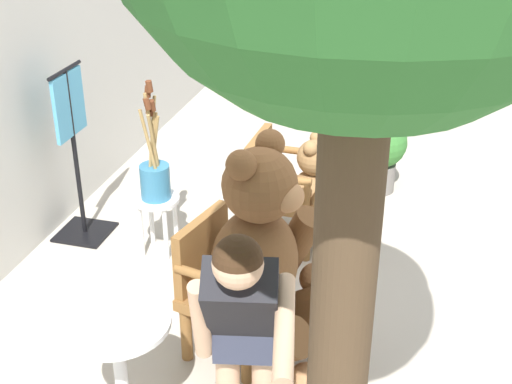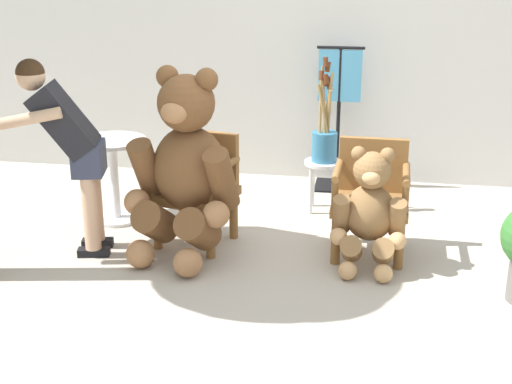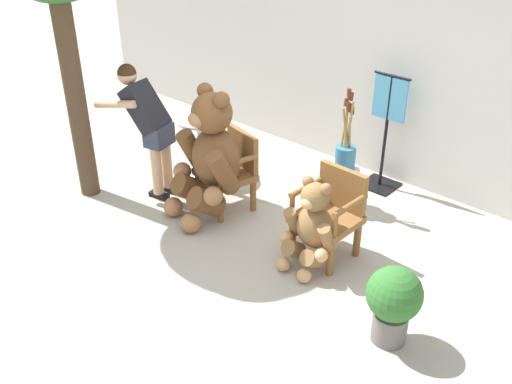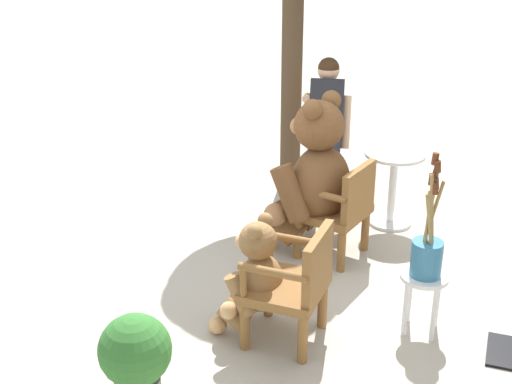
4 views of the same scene
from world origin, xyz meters
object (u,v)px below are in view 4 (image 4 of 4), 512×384
object	(u,v)px
white_stool	(423,288)
round_side_table	(393,180)
teddy_bear_large	(313,177)
teddy_bear_small	(254,277)
wooden_chair_left	(340,207)
person_visitor	(326,125)
brush_bucket	(427,249)
potted_plant	(136,359)
wooden_chair_right	(294,282)

from	to	relation	value
white_stool	round_side_table	distance (m)	1.81
teddy_bear_large	teddy_bear_small	xyz separation A→B (m)	(1.36, -0.03, -0.25)
wooden_chair_left	person_visitor	bearing A→B (deg)	-157.13
person_visitor	brush_bucket	bearing A→B (deg)	33.89
person_visitor	brush_bucket	size ratio (longest dim) A/B	1.64
teddy_bear_small	person_visitor	world-z (taller)	person_visitor
wooden_chair_left	white_stool	size ratio (longest dim) A/B	1.87
potted_plant	brush_bucket	bearing A→B (deg)	134.96
round_side_table	brush_bucket	bearing A→B (deg)	16.76
person_visitor	potted_plant	world-z (taller)	person_visitor
person_visitor	teddy_bear_small	bearing A→B (deg)	2.15
white_stool	round_side_table	world-z (taller)	round_side_table
wooden_chair_left	potted_plant	world-z (taller)	wooden_chair_left
wooden_chair_left	brush_bucket	size ratio (longest dim) A/B	0.95
wooden_chair_right	white_stool	xyz separation A→B (m)	(-0.42, 0.83, -0.11)
wooden_chair_left	potted_plant	distance (m)	2.48
wooden_chair_right	brush_bucket	bearing A→B (deg)	116.64
wooden_chair_left	round_side_table	xyz separation A→B (m)	(-0.81, 0.32, -0.01)
round_side_table	wooden_chair_right	bearing A→B (deg)	-8.32
teddy_bear_small	potted_plant	world-z (taller)	teddy_bear_small
teddy_bear_large	person_visitor	xyz separation A→B (m)	(-0.85, -0.12, 0.20)
teddy_bear_small	person_visitor	bearing A→B (deg)	-177.85
wooden_chair_left	wooden_chair_right	world-z (taller)	same
white_stool	teddy_bear_small	bearing A→B (deg)	-69.78
teddy_bear_large	brush_bucket	xyz separation A→B (m)	(0.95, 1.09, -0.03)
wooden_chair_left	white_stool	distance (m)	1.25
white_stool	round_side_table	bearing A→B (deg)	-163.23
wooden_chair_right	round_side_table	world-z (taller)	wooden_chair_right
teddy_bear_large	potted_plant	xyz separation A→B (m)	(2.43, -0.39, -0.30)
white_stool	potted_plant	bearing A→B (deg)	-45.05
person_visitor	potted_plant	distance (m)	3.33
teddy_bear_large	brush_bucket	world-z (taller)	teddy_bear_large
wooden_chair_left	brush_bucket	distance (m)	1.26
teddy_bear_small	white_stool	world-z (taller)	teddy_bear_small
person_visitor	potted_plant	xyz separation A→B (m)	(3.28, -0.28, -0.50)
wooden_chair_right	teddy_bear_small	size ratio (longest dim) A/B	0.95
wooden_chair_right	white_stool	size ratio (longest dim) A/B	1.87
wooden_chair_right	teddy_bear_small	bearing A→B (deg)	-90.68
wooden_chair_left	person_visitor	size ratio (longest dim) A/B	0.58
person_visitor	white_stool	bearing A→B (deg)	33.89
white_stool	brush_bucket	bearing A→B (deg)	-158.35
teddy_bear_small	white_stool	xyz separation A→B (m)	(-0.41, 1.12, -0.09)
potted_plant	teddy_bear_small	bearing A→B (deg)	161.42
brush_bucket	wooden_chair_left	bearing A→B (deg)	-137.63
wooden_chair_left	teddy_bear_large	size ratio (longest dim) A/B	0.60
person_visitor	potted_plant	bearing A→B (deg)	-4.80
teddy_bear_large	round_side_table	bearing A→B (deg)	143.80
teddy_bear_small	potted_plant	distance (m)	1.13
wooden_chair_left	teddy_bear_small	bearing A→B (deg)	-12.24
white_stool	brush_bucket	world-z (taller)	brush_bucket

